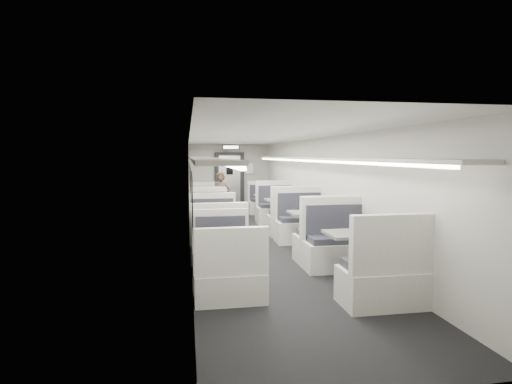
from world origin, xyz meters
name	(u,v)px	position (x,y,z in m)	size (l,w,h in m)	color
room	(257,190)	(0.00, 0.00, 1.20)	(3.24, 12.24, 2.64)	black
booth_left_a	(206,208)	(-1.00, 3.41, 0.37)	(1.02, 2.06, 1.10)	#BCB6B0
booth_left_b	(210,219)	(-1.00, 1.14, 0.37)	(1.02, 2.08, 1.11)	#BCB6B0
booth_left_c	(216,234)	(-1.00, -0.81, 0.38)	(1.05, 2.13, 1.14)	#BCB6B0
booth_left_d	(225,262)	(-1.00, -2.91, 0.35)	(0.97, 1.97, 1.05)	#BCB6B0
booth_right_a	(268,206)	(1.00, 3.63, 0.37)	(1.02, 2.07, 1.11)	#BCB6B0
booth_right_b	(283,213)	(1.00, 1.53, 0.42)	(1.14, 2.32, 1.24)	#BCB6B0
booth_right_c	(313,231)	(1.00, -1.05, 0.42)	(1.17, 2.36, 1.26)	#BCB6B0
booth_right_d	(357,258)	(1.00, -3.27, 0.42)	(1.16, 2.35, 1.26)	#BCB6B0
passenger	(221,198)	(-0.61, 2.50, 0.76)	(0.56, 0.36, 1.52)	black
window_a	(190,176)	(-1.49, 3.40, 1.35)	(0.02, 1.18, 0.84)	black
window_b	(190,181)	(-1.49, 1.20, 1.35)	(0.02, 1.18, 0.84)	black
window_c	(191,188)	(-1.49, -1.00, 1.35)	(0.02, 1.18, 0.84)	black
window_d	(193,200)	(-1.49, -3.20, 1.35)	(0.02, 1.18, 0.84)	black
luggage_rack_left	(202,159)	(-1.24, -0.30, 1.92)	(0.46, 10.40, 0.09)	#BCB6B0
luggage_rack_right	(314,159)	(1.24, -0.30, 1.92)	(0.46, 10.40, 0.09)	#BCB6B0
vestibule_door	(229,181)	(0.00, 5.93, 1.04)	(1.10, 0.13, 2.10)	black
exit_sign	(231,147)	(0.00, 5.44, 2.28)	(0.62, 0.12, 0.16)	black
wall_notice	(249,168)	(0.75, 5.92, 1.50)	(0.32, 0.02, 0.40)	white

